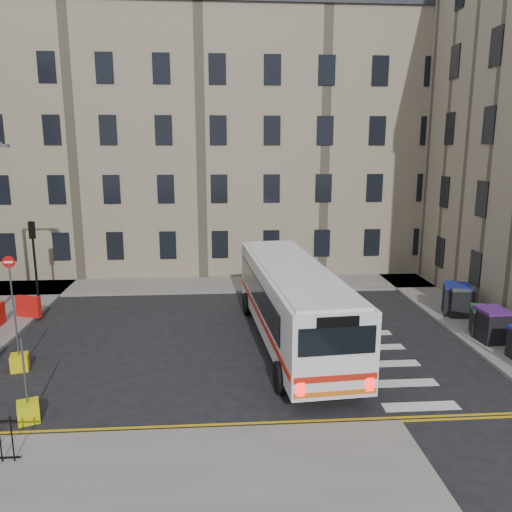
{
  "coord_description": "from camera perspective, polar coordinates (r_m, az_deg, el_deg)",
  "views": [
    {
      "loc": [
        -2.18,
        -19.9,
        7.89
      ],
      "look_at": [
        -0.55,
        2.94,
        3.0
      ],
      "focal_mm": 35.0,
      "sensor_mm": 36.0,
      "label": 1
    }
  ],
  "objects": [
    {
      "name": "ground",
      "position": [
        21.52,
        2.05,
        -9.46
      ],
      "size": [
        120.0,
        120.0,
        0.0
      ],
      "primitive_type": "plane",
      "color": "black",
      "rests_on": "ground"
    },
    {
      "name": "pavement_north",
      "position": [
        29.8,
        -11.31,
        -3.39
      ],
      "size": [
        36.0,
        3.2,
        0.15
      ],
      "primitive_type": "cube",
      "color": "slate",
      "rests_on": "ground"
    },
    {
      "name": "pavement_east",
      "position": [
        27.52,
        20.18,
        -5.21
      ],
      "size": [
        2.4,
        26.0,
        0.15
      ],
      "primitive_type": "cube",
      "color": "slate",
      "rests_on": "ground"
    },
    {
      "name": "terrace_north",
      "position": [
        35.74,
        -12.14,
        12.97
      ],
      "size": [
        38.3,
        10.8,
        17.2
      ],
      "color": "gray",
      "rests_on": "ground"
    },
    {
      "name": "traffic_light_nw",
      "position": [
        28.61,
        -24.08,
        0.89
      ],
      "size": [
        0.28,
        0.22,
        4.1
      ],
      "color": "black",
      "rests_on": "pavement_west"
    },
    {
      "name": "no_entry_north",
      "position": [
        27.12,
        -26.33,
        -1.6
      ],
      "size": [
        0.6,
        0.08,
        3.0
      ],
      "color": "#595B5E",
      "rests_on": "pavement_west"
    },
    {
      "name": "bus",
      "position": [
        20.54,
        4.15,
        -5.05
      ],
      "size": [
        3.72,
        12.04,
        3.22
      ],
      "rotation": [
        0.0,
        0.0,
        0.08
      ],
      "color": "silver",
      "rests_on": "ground"
    },
    {
      "name": "wheelie_bin_b",
      "position": [
        22.85,
        25.32,
        -7.1
      ],
      "size": [
        1.16,
        1.32,
        1.38
      ],
      "rotation": [
        0.0,
        0.0,
        0.06
      ],
      "color": "black",
      "rests_on": "pavement_east"
    },
    {
      "name": "wheelie_bin_c",
      "position": [
        23.45,
        24.47,
        -6.76
      ],
      "size": [
        1.28,
        1.36,
        1.22
      ],
      "rotation": [
        0.0,
        0.0,
        -0.35
      ],
      "color": "black",
      "rests_on": "pavement_east"
    },
    {
      "name": "wheelie_bin_d",
      "position": [
        25.72,
        22.11,
        -4.69
      ],
      "size": [
        1.23,
        1.38,
        1.44
      ],
      "rotation": [
        0.0,
        0.0,
        -0.07
      ],
      "color": "black",
      "rests_on": "pavement_east"
    },
    {
      "name": "wheelie_bin_e",
      "position": [
        25.83,
        21.94,
        -4.58
      ],
      "size": [
        1.58,
        1.67,
        1.46
      ],
      "rotation": [
        0.0,
        0.0,
        -0.41
      ],
      "color": "black",
      "rests_on": "pavement_east"
    },
    {
      "name": "bollard_yellow",
      "position": [
        20.49,
        -25.39,
        -10.92
      ],
      "size": [
        0.73,
        0.73,
        0.6
      ],
      "primitive_type": "cube",
      "rotation": [
        0.0,
        0.0,
        0.26
      ],
      "color": "#D3BD0B",
      "rests_on": "ground"
    },
    {
      "name": "bollard_chevron",
      "position": [
        16.86,
        -24.57,
        -15.88
      ],
      "size": [
        0.78,
        0.78,
        0.6
      ],
      "primitive_type": "cube",
      "rotation": [
        0.0,
        0.0,
        0.38
      ],
      "color": "#C0C50B",
      "rests_on": "ground"
    }
  ]
}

